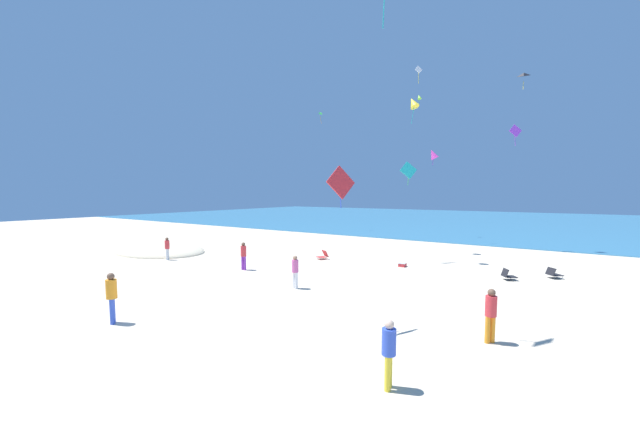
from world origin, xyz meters
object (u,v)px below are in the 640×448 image
at_px(person_3, 167,247).
at_px(kite_red, 341,183).
at_px(kite_lime, 419,97).
at_px(person_1, 295,270).
at_px(beach_chair_near_camera, 554,273).
at_px(kite_purple, 515,131).
at_px(person_0, 244,254).
at_px(kite_green, 321,113).
at_px(kite_magenta, 433,154).
at_px(kite_white, 419,70).
at_px(kite_yellow, 413,103).
at_px(person_4, 112,294).
at_px(cooler_box, 402,265).
at_px(person_2, 389,349).
at_px(person_5, 491,312).
at_px(beach_chair_far_right, 508,275).
at_px(kite_black, 524,74).
at_px(beach_chair_mid_beach, 323,255).
at_px(kite_teal, 408,170).

xyz_separation_m(person_3, kite_red, (15.44, -3.95, 3.86)).
bearing_deg(kite_lime, person_1, -85.13).
xyz_separation_m(beach_chair_near_camera, person_1, (-9.92, -8.93, 0.63)).
relative_size(person_1, kite_purple, 0.96).
height_order(person_0, kite_green, kite_green).
bearing_deg(person_0, person_1, 69.69).
xyz_separation_m(kite_magenta, kite_white, (-2.91, 5.09, 7.80)).
bearing_deg(kite_yellow, kite_white, 106.75).
relative_size(kite_yellow, kite_green, 1.25).
height_order(person_1, kite_red, kite_red).
xyz_separation_m(person_4, kite_yellow, (4.55, 16.35, 9.02)).
bearing_deg(kite_red, kite_lime, 103.30).
distance_m(kite_purple, kite_yellow, 9.87).
bearing_deg(kite_red, kite_purple, 82.05).
xyz_separation_m(cooler_box, person_2, (4.56, -13.05, 0.81)).
distance_m(person_1, kite_lime, 26.21).
bearing_deg(person_5, kite_red, 58.86).
height_order(beach_chair_far_right, person_5, person_5).
bearing_deg(kite_black, beach_chair_near_camera, -74.53).
xyz_separation_m(person_1, kite_black, (7.42, 17.97, 12.18)).
bearing_deg(kite_green, kite_yellow, -40.53).
bearing_deg(kite_purple, person_4, -110.94).
bearing_deg(person_5, person_4, 67.12).
bearing_deg(kite_white, beach_chair_mid_beach, -101.33).
xyz_separation_m(beach_chair_near_camera, kite_teal, (-7.94, 0.26, 5.56)).
height_order(kite_yellow, kite_black, kite_black).
relative_size(person_4, kite_lime, 1.40).
relative_size(beach_chair_near_camera, kite_magenta, 0.69).
bearing_deg(kite_white, kite_yellow, -73.25).
bearing_deg(person_4, kite_green, 52.60).
relative_size(cooler_box, kite_magenta, 0.37).
bearing_deg(person_2, person_5, -123.04).
height_order(kite_lime, kite_yellow, kite_lime).
distance_m(beach_chair_near_camera, kite_magenta, 11.21).
xyz_separation_m(person_4, kite_teal, (4.43, 16.11, 4.82)).
bearing_deg(person_0, kite_magenta, 145.88).
height_order(person_1, person_2, person_2).
xyz_separation_m(cooler_box, kite_purple, (4.70, 10.45, 8.89)).
xyz_separation_m(person_0, kite_red, (9.03, -4.53, 3.80)).
xyz_separation_m(cooler_box, kite_yellow, (-0.25, 1.97, 9.90)).
xyz_separation_m(beach_chair_far_right, person_3, (-19.31, -6.26, 0.60)).
relative_size(cooler_box, kite_teal, 0.30).
xyz_separation_m(person_1, kite_red, (4.14, -2.98, 3.84)).
relative_size(person_0, kite_lime, 1.29).
height_order(kite_magenta, kite_black, kite_black).
xyz_separation_m(beach_chair_mid_beach, kite_black, (10.35, 11.10, 12.82)).
distance_m(person_5, kite_magenta, 17.34).
distance_m(person_3, kite_yellow, 18.31).
bearing_deg(person_1, kite_white, -162.34).
xyz_separation_m(kite_red, kite_black, (3.28, 20.96, 8.35)).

